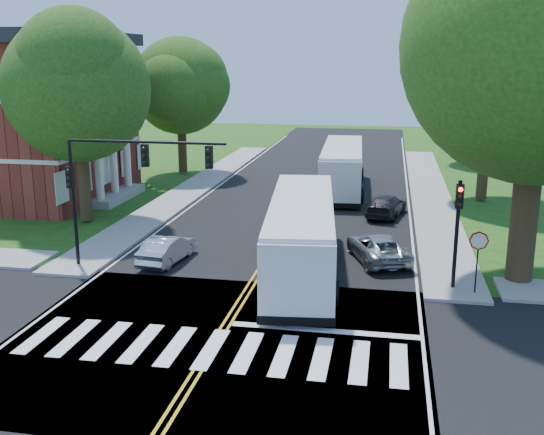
% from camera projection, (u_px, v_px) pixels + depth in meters
% --- Properties ---
extents(ground, '(140.00, 140.00, 0.00)m').
position_uv_depth(ground, '(215.00, 343.00, 21.15)').
color(ground, '#194C13').
rests_on(ground, ground).
extents(road, '(14.00, 96.00, 0.01)m').
position_uv_depth(road, '(295.00, 214.00, 38.31)').
color(road, black).
rests_on(road, ground).
extents(cross_road, '(60.00, 12.00, 0.01)m').
position_uv_depth(cross_road, '(215.00, 342.00, 21.15)').
color(cross_road, black).
rests_on(cross_road, ground).
extents(center_line, '(0.36, 70.00, 0.01)m').
position_uv_depth(center_line, '(304.00, 200.00, 42.12)').
color(center_line, gold).
rests_on(center_line, road).
extents(edge_line_w, '(0.12, 70.00, 0.01)m').
position_uv_depth(edge_line_w, '(205.00, 196.00, 43.32)').
color(edge_line_w, silver).
rests_on(edge_line_w, road).
extents(edge_line_e, '(0.12, 70.00, 0.01)m').
position_uv_depth(edge_line_e, '(409.00, 204.00, 40.91)').
color(edge_line_e, silver).
rests_on(edge_line_e, road).
extents(crosswalk, '(12.60, 3.00, 0.01)m').
position_uv_depth(crosswalk, '(211.00, 349.00, 20.67)').
color(crosswalk, silver).
rests_on(crosswalk, road).
extents(stop_bar, '(6.60, 0.40, 0.01)m').
position_uv_depth(stop_bar, '(325.00, 330.00, 22.05)').
color(stop_bar, silver).
rests_on(stop_bar, road).
extents(sidewalk_nw, '(2.60, 40.00, 0.15)m').
position_uv_depth(sidewalk_nw, '(197.00, 186.00, 46.43)').
color(sidewalk_nw, gray).
rests_on(sidewalk_nw, ground).
extents(sidewalk_ne, '(2.60, 40.00, 0.15)m').
position_uv_depth(sidewalk_ne, '(430.00, 195.00, 43.49)').
color(sidewalk_ne, gray).
rests_on(sidewalk_ne, ground).
extents(tree_ne_big, '(10.80, 10.80, 14.91)m').
position_uv_depth(tree_ne_big, '(541.00, 46.00, 24.47)').
color(tree_ne_big, '#302413').
rests_on(tree_ne_big, ground).
extents(tree_west_near, '(8.00, 8.00, 11.40)m').
position_uv_depth(tree_west_near, '(77.00, 89.00, 34.68)').
color(tree_west_near, '#302413').
rests_on(tree_west_near, ground).
extents(tree_west_far, '(7.60, 7.60, 10.67)m').
position_uv_depth(tree_west_far, '(180.00, 86.00, 49.97)').
color(tree_west_far, '#302413').
rests_on(tree_west_far, ground).
extents(tree_east_mid, '(8.40, 8.40, 11.93)m').
position_uv_depth(tree_east_mid, '(491.00, 79.00, 40.06)').
color(tree_east_mid, '#302413').
rests_on(tree_east_mid, ground).
extents(tree_east_far, '(7.20, 7.20, 10.34)m').
position_uv_depth(tree_east_far, '(475.00, 85.00, 55.38)').
color(tree_east_far, '#302413').
rests_on(tree_east_far, ground).
extents(signal_nw, '(7.15, 0.46, 5.66)m').
position_uv_depth(signal_nw, '(121.00, 173.00, 27.24)').
color(signal_nw, black).
rests_on(signal_nw, ground).
extents(signal_ne, '(0.30, 0.46, 4.40)m').
position_uv_depth(signal_ne, '(458.00, 220.00, 25.11)').
color(signal_ne, black).
rests_on(signal_ne, ground).
extents(stop_sign, '(0.76, 0.08, 2.53)m').
position_uv_depth(stop_sign, '(478.00, 247.00, 24.76)').
color(stop_sign, black).
rests_on(stop_sign, ground).
extents(bus_lead, '(4.10, 12.78, 3.25)m').
position_uv_depth(bus_lead, '(302.00, 235.00, 27.65)').
color(bus_lead, silver).
rests_on(bus_lead, road).
extents(bus_follow, '(3.46, 12.55, 3.22)m').
position_uv_depth(bus_follow, '(342.00, 167.00, 44.65)').
color(bus_follow, silver).
rests_on(bus_follow, road).
extents(hatchback, '(1.75, 3.94, 1.26)m').
position_uv_depth(hatchback, '(167.00, 249.00, 29.24)').
color(hatchback, silver).
rests_on(hatchback, road).
extents(suv, '(3.45, 4.99, 1.27)m').
position_uv_depth(suv, '(378.00, 247.00, 29.49)').
color(suv, '#AAACB1').
rests_on(suv, road).
extents(dark_sedan, '(2.65, 4.63, 1.26)m').
position_uv_depth(dark_sedan, '(386.00, 206.00, 37.81)').
color(dark_sedan, black).
rests_on(dark_sedan, road).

